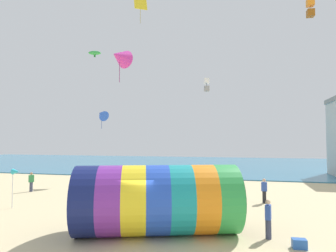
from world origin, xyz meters
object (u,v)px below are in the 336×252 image
object	(u,v)px
kite_yellow_diamond	(140,2)
bystander_near_water	(31,182)
kite_magenta_delta	(120,57)
bystander_mid_beach	(264,191)
kite_blue_delta	(102,114)
cooler_box	(299,244)
kite_orange_box	(310,8)
giant_inflatable_tube	(158,200)
beach_flag	(16,173)
kite_green_parafoil	(95,53)
kite_handler	(268,219)
kite_white_box	(207,85)

from	to	relation	value
kite_yellow_diamond	bystander_near_water	bearing A→B (deg)	-169.79
kite_yellow_diamond	kite_magenta_delta	world-z (taller)	kite_yellow_diamond
kite_magenta_delta	bystander_mid_beach	bearing A→B (deg)	33.82
kite_blue_delta	cooler_box	distance (m)	22.23
kite_orange_box	kite_magenta_delta	xyz separation A→B (m)	(-12.44, -12.26, -6.80)
giant_inflatable_tube	kite_blue_delta	size ratio (longest dim) A/B	3.63
kite_blue_delta	beach_flag	xyz separation A→B (m)	(0.05, -11.49, -4.53)
kite_magenta_delta	beach_flag	xyz separation A→B (m)	(-6.80, 0.21, -6.63)
kite_orange_box	bystander_near_water	world-z (taller)	kite_orange_box
kite_green_parafoil	kite_orange_box	bearing A→B (deg)	28.39
kite_orange_box	cooler_box	size ratio (longest dim) A/B	3.20
kite_handler	kite_yellow_diamond	xyz separation A→B (m)	(-8.81, 9.02, 14.37)
kite_blue_delta	kite_magenta_delta	bearing A→B (deg)	-59.64
kite_orange_box	beach_flag	xyz separation A→B (m)	(-19.24, -12.05, -13.43)
kite_green_parafoil	kite_magenta_delta	bearing A→B (deg)	-46.72
kite_yellow_diamond	kite_orange_box	xyz separation A→B (m)	(13.68, 5.26, 0.33)
kite_yellow_diamond	kite_green_parafoil	distance (m)	6.37
bystander_mid_beach	beach_flag	world-z (taller)	beach_flag
kite_yellow_diamond	kite_blue_delta	distance (m)	11.26
kite_white_box	bystander_near_water	distance (m)	16.18
beach_flag	cooler_box	xyz separation A→B (m)	(15.41, -3.12, -1.92)
kite_white_box	kite_blue_delta	size ratio (longest dim) A/B	0.56
giant_inflatable_tube	cooler_box	distance (m)	5.84
kite_yellow_diamond	beach_flag	bearing A→B (deg)	-129.28
kite_handler	kite_yellow_diamond	size ratio (longest dim) A/B	0.65
kite_blue_delta	kite_orange_box	bearing A→B (deg)	1.68
kite_orange_box	beach_flag	distance (m)	26.38
kite_blue_delta	kite_yellow_diamond	bearing A→B (deg)	-39.92
kite_yellow_diamond	kite_magenta_delta	distance (m)	9.61
kite_white_box	kite_blue_delta	distance (m)	11.11
bystander_near_water	cooler_box	bearing A→B (deg)	-24.40
giant_inflatable_tube	kite_orange_box	bearing A→B (deg)	57.34
giant_inflatable_tube	kite_magenta_delta	size ratio (longest dim) A/B	3.81
kite_white_box	kite_blue_delta	world-z (taller)	kite_white_box
kite_yellow_diamond	kite_white_box	world-z (taller)	kite_yellow_diamond
kite_magenta_delta	kite_orange_box	bearing A→B (deg)	44.58
kite_handler	kite_green_parafoil	distance (m)	15.58
kite_blue_delta	bystander_near_water	distance (m)	9.06
cooler_box	bystander_near_water	bearing A→B (deg)	155.60
kite_white_box	kite_green_parafoil	bearing A→B (deg)	-142.55
kite_magenta_delta	cooler_box	bearing A→B (deg)	-18.67
giant_inflatable_tube	kite_handler	xyz separation A→B (m)	(4.64, 0.55, -0.67)
giant_inflatable_tube	kite_green_parafoil	world-z (taller)	kite_green_parafoil
kite_green_parafoil	bystander_mid_beach	size ratio (longest dim) A/B	0.59
kite_white_box	giant_inflatable_tube	bearing A→B (deg)	-94.11
beach_flag	cooler_box	size ratio (longest dim) A/B	4.57
kite_handler	beach_flag	size ratio (longest dim) A/B	0.69
kite_orange_box	bystander_near_water	size ratio (longest dim) A/B	1.08
bystander_near_water	beach_flag	xyz separation A→B (m)	(3.03, -5.25, 1.33)
kite_green_parafoil	kite_blue_delta	xyz separation A→B (m)	(-3.40, 8.03, -3.61)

